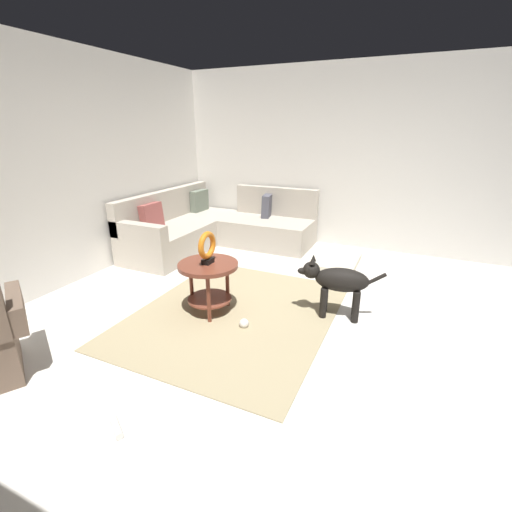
% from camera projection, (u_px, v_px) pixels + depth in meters
% --- Properties ---
extents(ground_plane, '(6.00, 6.00, 0.10)m').
position_uv_depth(ground_plane, '(295.00, 342.00, 3.27)').
color(ground_plane, silver).
extents(wall_back, '(6.00, 0.12, 2.70)m').
position_uv_depth(wall_back, '(47.00, 171.00, 3.94)').
color(wall_back, silver).
rests_on(wall_back, ground_plane).
extents(wall_right, '(0.12, 6.00, 2.70)m').
position_uv_depth(wall_right, '(362.00, 160.00, 5.31)').
color(wall_right, silver).
rests_on(wall_right, ground_plane).
extents(area_rug, '(2.30, 1.90, 0.01)m').
position_uv_depth(area_rug, '(235.00, 313.00, 3.65)').
color(area_rug, tan).
rests_on(area_rug, ground_plane).
extents(sectional_couch, '(2.20, 2.25, 0.88)m').
position_uv_depth(sectional_couch, '(215.00, 228.00, 5.64)').
color(sectional_couch, '#B2A899').
rests_on(sectional_couch, ground_plane).
extents(side_table, '(0.60, 0.60, 0.54)m').
position_uv_depth(side_table, '(209.00, 275.00, 3.56)').
color(side_table, brown).
rests_on(side_table, ground_plane).
extents(torus_sculpture, '(0.28, 0.08, 0.33)m').
position_uv_depth(torus_sculpture, '(207.00, 247.00, 3.46)').
color(torus_sculpture, black).
rests_on(torus_sculpture, side_table).
extents(dog_bed_mat, '(0.80, 0.60, 0.09)m').
position_uv_depth(dog_bed_mat, '(335.00, 261.00, 4.96)').
color(dog_bed_mat, beige).
rests_on(dog_bed_mat, ground_plane).
extents(dog, '(0.30, 0.84, 0.63)m').
position_uv_depth(dog, '(337.00, 282.00, 3.49)').
color(dog, black).
rests_on(dog, ground_plane).
extents(dog_toy_ball, '(0.09, 0.09, 0.09)m').
position_uv_depth(dog_toy_ball, '(244.00, 323.00, 3.39)').
color(dog_toy_ball, silver).
rests_on(dog_toy_ball, ground_plane).
extents(dog_toy_rope, '(0.14, 0.19, 0.05)m').
position_uv_depth(dog_toy_rope, '(116.00, 427.00, 2.25)').
color(dog_toy_rope, silver).
rests_on(dog_toy_rope, ground_plane).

